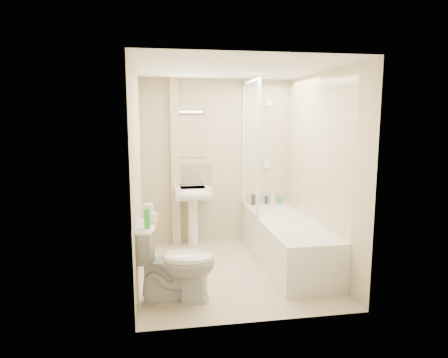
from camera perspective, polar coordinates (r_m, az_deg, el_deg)
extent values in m
plane|color=beige|center=(5.02, 1.21, -12.93)|extent=(2.50, 2.50, 0.00)
cube|color=beige|center=(5.92, -1.01, 2.48)|extent=(2.20, 0.02, 2.40)
cube|color=beige|center=(4.62, -12.25, 0.43)|extent=(0.02, 2.50, 2.40)
cube|color=beige|center=(5.02, 13.68, 1.05)|extent=(0.02, 2.50, 2.40)
cube|color=white|center=(4.68, 1.31, 15.46)|extent=(2.20, 2.50, 0.02)
cube|color=beige|center=(6.05, 6.07, 4.70)|extent=(0.70, 0.01, 1.75)
cube|color=beige|center=(5.17, 12.79, 3.81)|extent=(0.01, 2.10, 1.75)
cube|color=beige|center=(5.80, -6.99, 2.28)|extent=(0.12, 0.12, 2.40)
cube|color=beige|center=(5.89, -4.68, 0.74)|extent=(0.60, 0.02, 0.30)
cube|color=white|center=(5.84, -4.75, 6.09)|extent=(0.46, 0.01, 0.60)
cube|color=silver|center=(5.81, -4.77, 9.73)|extent=(0.42, 0.07, 0.07)
cube|color=white|center=(5.28, 8.92, -8.72)|extent=(0.70, 2.10, 0.55)
cube|color=white|center=(5.22, 8.98, -6.41)|extent=(0.56, 1.96, 0.05)
cube|color=white|center=(5.54, 3.79, 4.60)|extent=(0.01, 0.90, 1.80)
cube|color=white|center=(5.95, 2.84, 4.92)|extent=(0.04, 0.04, 1.80)
cube|color=white|center=(5.10, 4.96, 4.21)|extent=(0.04, 0.04, 1.80)
cube|color=white|center=(5.54, 3.89, 13.71)|extent=(0.04, 0.90, 0.04)
cube|color=white|center=(5.67, 3.70, -4.30)|extent=(0.04, 0.90, 0.03)
cylinder|color=white|center=(6.02, 6.15, 5.87)|extent=(0.02, 0.02, 0.90)
cylinder|color=white|center=(6.06, 6.08, 1.62)|extent=(0.05, 0.05, 0.02)
cylinder|color=white|center=(6.01, 6.22, 10.16)|extent=(0.05, 0.05, 0.02)
cylinder|color=white|center=(5.95, 6.40, 10.46)|extent=(0.08, 0.11, 0.11)
cube|color=white|center=(6.04, 6.10, 2.27)|extent=(0.10, 0.05, 0.14)
cylinder|color=white|center=(5.99, 6.04, 6.34)|extent=(0.01, 0.13, 0.84)
cylinder|color=white|center=(5.87, -4.46, -6.13)|extent=(0.15, 0.15, 0.69)
cube|color=white|center=(5.75, -4.48, -1.96)|extent=(0.51, 0.39, 0.16)
ellipsoid|color=white|center=(5.58, -4.33, -2.29)|extent=(0.51, 0.22, 0.16)
cube|color=silver|center=(5.73, -4.49, -1.38)|extent=(0.35, 0.25, 0.04)
cylinder|color=white|center=(5.82, -6.23, -0.57)|extent=(0.03, 0.03, 0.10)
cylinder|color=white|center=(5.85, -2.97, -0.48)|extent=(0.03, 0.03, 0.10)
sphere|color=white|center=(5.81, -6.24, -0.05)|extent=(0.04, 0.04, 0.04)
sphere|color=white|center=(5.84, -2.97, 0.04)|extent=(0.04, 0.04, 0.04)
cylinder|color=black|center=(6.03, 4.20, -2.92)|extent=(0.06, 0.06, 0.16)
cylinder|color=navy|center=(6.09, 6.07, -3.01)|extent=(0.05, 0.05, 0.12)
cylinder|color=#F6E9BE|center=(6.11, 6.93, -2.79)|extent=(0.05, 0.05, 0.16)
cylinder|color=white|center=(6.11, 7.00, -2.94)|extent=(0.05, 0.05, 0.13)
cylinder|color=green|center=(6.15, 8.03, -3.05)|extent=(0.06, 0.06, 0.10)
imported|color=white|center=(4.16, -6.97, -11.69)|extent=(0.60, 0.88, 0.81)
cylinder|color=white|center=(4.11, -10.17, -5.43)|extent=(0.10, 0.10, 0.09)
cylinder|color=white|center=(4.09, -10.78, -4.18)|extent=(0.10, 0.10, 0.09)
cylinder|color=green|center=(3.90, -10.93, -5.53)|extent=(0.06, 0.06, 0.18)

